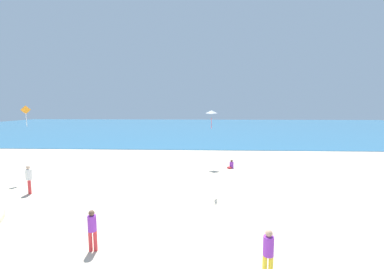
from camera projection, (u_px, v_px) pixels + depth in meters
name	position (u px, v px, depth m)	size (l,w,h in m)	color
ground_plane	(193.00, 179.00, 16.47)	(120.00, 120.00, 0.00)	beige
ocean_water	(200.00, 127.00, 56.91)	(120.00, 60.00, 0.05)	teal
person_0	(29.00, 177.00, 13.67)	(0.45, 0.45, 1.59)	red
person_1	(231.00, 165.00, 19.37)	(0.58, 0.57, 0.67)	purple
person_3	(268.00, 251.00, 6.85)	(0.30, 0.30, 1.47)	yellow
person_4	(92.00, 228.00, 8.25)	(0.32, 0.32, 1.42)	red
kite_orange	(26.00, 111.00, 16.01)	(0.43, 0.43, 1.37)	orange
kite_white	(211.00, 112.00, 19.53)	(0.74, 0.58, 1.46)	white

